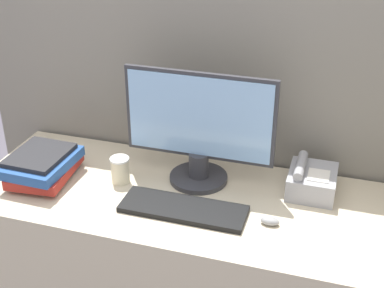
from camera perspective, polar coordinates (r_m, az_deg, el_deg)
The scene contains 8 objects.
cubicle_panel_rear at distance 2.31m, azimuth 2.32°, elevation -1.27°, with size 2.08×0.04×1.49m.
desk at distance 2.24m, azimuth -0.29°, elevation -13.72°, with size 1.68×0.63×0.76m.
monitor at distance 2.01m, azimuth 0.86°, elevation 1.32°, with size 0.58×0.23×0.45m.
keyboard at distance 1.93m, azimuth -0.93°, elevation -6.93°, with size 0.45×0.15×0.02m.
mouse at distance 1.88m, azimuth 8.31°, elevation -8.14°, with size 0.07×0.04×0.03m.
coffee_cup at distance 2.09m, azimuth -7.67°, elevation -2.76°, with size 0.07×0.07×0.11m.
book_stack at distance 2.17m, azimuth -15.58°, elevation -2.27°, with size 0.23×0.30×0.11m.
desk_telephone at distance 2.06m, azimuth 12.60°, elevation -3.84°, with size 0.18×0.20×0.12m.
Camera 1 is at (0.51, -1.28, 1.87)m, focal length 50.00 mm.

